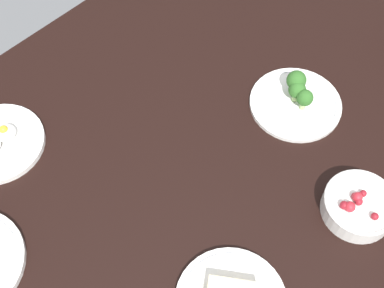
% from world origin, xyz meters
% --- Properties ---
extents(dining_table, '(1.50, 1.09, 0.04)m').
position_xyz_m(dining_table, '(0.00, 0.00, 0.02)').
color(dining_table, black).
rests_on(dining_table, ground).
extents(plate_broccoli, '(0.21, 0.21, 0.08)m').
position_xyz_m(plate_broccoli, '(0.26, -0.09, 0.06)').
color(plate_broccoli, white).
rests_on(plate_broccoli, dining_table).
extents(bowl_berries, '(0.15, 0.15, 0.06)m').
position_xyz_m(bowl_berries, '(0.12, -0.35, 0.07)').
color(bowl_berries, white).
rests_on(bowl_berries, dining_table).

